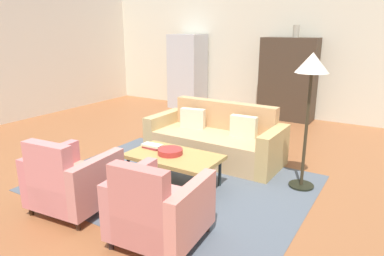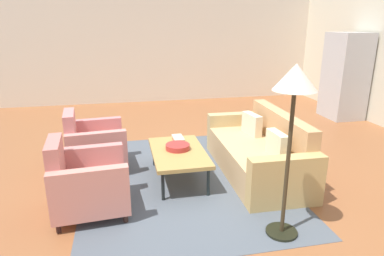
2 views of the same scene
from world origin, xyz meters
name	(u,v)px [view 1 (image 1 of 2)]	position (x,y,z in m)	size (l,w,h in m)	color
ground_plane	(188,174)	(0.00, 0.00, 0.00)	(11.72, 11.72, 0.00)	brown
wall_back	(285,55)	(0.00, 4.18, 1.40)	(9.76, 0.12, 2.80)	beige
area_rug	(176,183)	(0.02, -0.33, 0.00)	(3.40, 2.60, 0.01)	#4E5760
couch	(216,140)	(0.02, 0.80, 0.29)	(2.12, 0.94, 0.86)	tan
coffee_table	(174,157)	(0.02, -0.38, 0.38)	(1.20, 0.70, 0.42)	black
armchair_left	(70,183)	(-0.58, -1.55, 0.34)	(0.87, 0.87, 0.88)	#312D22
armchair_right	(157,211)	(0.62, -1.55, 0.34)	(0.86, 0.86, 0.88)	#332C21
fruit_bowl	(170,152)	(-0.04, -0.38, 0.45)	(0.33, 0.33, 0.07)	#A92D2A
book_stack	(152,146)	(-0.38, -0.32, 0.45)	(0.28, 0.16, 0.06)	maroon
cabinet	(288,79)	(0.20, 3.83, 0.90)	(1.20, 0.51, 1.80)	#3E3023
vase_tall	(296,31)	(0.30, 3.83, 1.93)	(0.13, 0.13, 0.26)	#AAA490
refrigerator	(188,71)	(-2.36, 3.73, 0.93)	(0.80, 0.73, 1.85)	#B7BABF
floor_lamp	(311,76)	(1.47, 0.43, 1.44)	(0.40, 0.40, 1.72)	black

